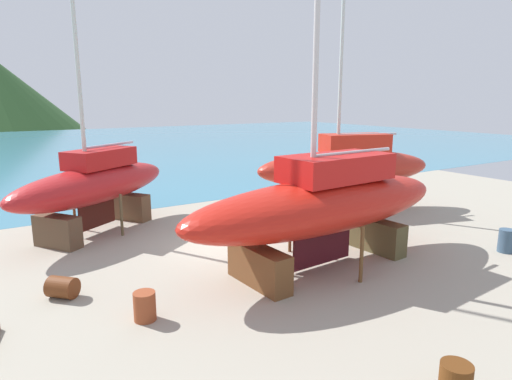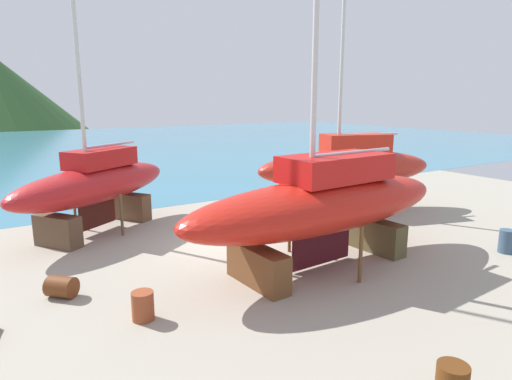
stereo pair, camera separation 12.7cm
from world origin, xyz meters
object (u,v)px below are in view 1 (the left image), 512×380
(worker, at_px, (319,197))
(sailboat_far_slipway, at_px, (95,184))
(barrel_ochre, at_px, (145,306))
(sailboat_small_center, at_px, (346,167))
(barrel_rust_near, at_px, (62,287))
(barrel_blue_faded, at_px, (214,218))
(barrel_tipped_center, at_px, (506,241))
(sailboat_mid_port, at_px, (325,202))

(worker, bearing_deg, sailboat_far_slipway, 32.56)
(barrel_ochre, bearing_deg, sailboat_small_center, 24.68)
(sailboat_far_slipway, relative_size, barrel_rust_near, 19.38)
(worker, bearing_deg, barrel_blue_faded, 40.49)
(sailboat_small_center, relative_size, worker, 9.33)
(barrel_blue_faded, relative_size, barrel_tipped_center, 0.97)
(barrel_blue_faded, bearing_deg, barrel_rust_near, -150.03)
(sailboat_small_center, height_order, barrel_tipped_center, sailboat_small_center)
(barrel_rust_near, bearing_deg, barrel_blue_faded, 29.97)
(sailboat_far_slipway, xyz_separation_m, sailboat_small_center, (11.84, -2.93, 0.13))
(worker, bearing_deg, barrel_tipped_center, 155.93)
(barrel_blue_faded, bearing_deg, sailboat_far_slipway, 154.84)
(worker, relative_size, barrel_rust_near, 2.19)
(barrel_tipped_center, bearing_deg, sailboat_far_slipway, 138.69)
(barrel_tipped_center, bearing_deg, barrel_rust_near, 162.07)
(sailboat_small_center, xyz_separation_m, barrel_blue_faded, (-7.29, 0.79, -1.85))
(sailboat_far_slipway, height_order, worker, sailboat_far_slipway)
(sailboat_far_slipway, bearing_deg, sailboat_mid_port, 90.25)
(sailboat_far_slipway, bearing_deg, barrel_blue_faded, 120.51)
(barrel_blue_faded, xyz_separation_m, barrel_tipped_center, (7.94, -8.84, 0.01))
(sailboat_far_slipway, relative_size, barrel_blue_faded, 17.94)
(worker, height_order, barrel_blue_faded, worker)
(sailboat_far_slipway, height_order, barrel_rust_near, sailboat_far_slipway)
(sailboat_small_center, xyz_separation_m, barrel_tipped_center, (0.65, -8.04, -1.83))
(sailboat_mid_port, relative_size, barrel_tipped_center, 20.51)
(sailboat_small_center, bearing_deg, worker, 17.47)
(sailboat_small_center, xyz_separation_m, worker, (-1.80, -0.02, -1.37))
(sailboat_mid_port, relative_size, barrel_rust_near, 22.85)
(worker, xyz_separation_m, barrel_rust_near, (-12.45, -3.20, -0.59))
(sailboat_mid_port, height_order, worker, sailboat_mid_port)
(barrel_blue_faded, bearing_deg, barrel_ochre, -129.02)
(worker, bearing_deg, barrel_ochre, 77.05)
(barrel_ochre, distance_m, barrel_tipped_center, 13.47)
(sailboat_far_slipway, bearing_deg, barrel_tipped_center, 104.36)
(sailboat_mid_port, distance_m, barrel_blue_faded, 6.52)
(sailboat_mid_port, distance_m, barrel_rust_near, 8.62)
(barrel_blue_faded, bearing_deg, sailboat_small_center, -6.22)
(barrel_ochre, bearing_deg, barrel_blue_faded, 50.98)
(sailboat_small_center, bearing_deg, barrel_tipped_center, 111.34)
(worker, relative_size, barrel_blue_faded, 2.02)
(sailboat_far_slipway, height_order, barrel_blue_faded, sailboat_far_slipway)
(barrel_rust_near, bearing_deg, sailboat_mid_port, -14.72)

